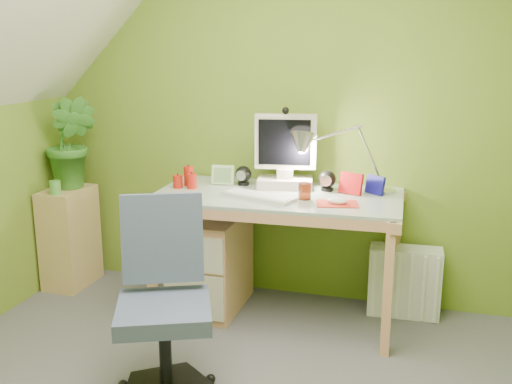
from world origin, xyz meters
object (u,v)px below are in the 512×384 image
(monitor, at_px, (286,144))
(side_ledge, at_px, (70,237))
(desk, at_px, (277,255))
(desk_lamp, at_px, (359,143))
(potted_plant, at_px, (71,142))
(task_chair, at_px, (164,310))
(radiator, at_px, (404,281))

(monitor, distance_m, side_ledge, 1.69)
(desk, bearing_deg, monitor, 87.77)
(desk, height_order, monitor, monitor)
(desk_lamp, bearing_deg, monitor, 172.14)
(desk, relative_size, potted_plant, 2.32)
(side_ledge, distance_m, potted_plant, 0.67)
(desk, bearing_deg, side_ledge, 175.12)
(potted_plant, bearing_deg, monitor, 2.30)
(monitor, height_order, potted_plant, monitor)
(desk, height_order, task_chair, task_chair)
(monitor, distance_m, radiator, 1.14)
(desk, xyz_separation_m, monitor, (-0.00, 0.18, 0.67))
(monitor, bearing_deg, radiator, -6.75)
(task_chair, height_order, radiator, task_chair)
(desk_lamp, relative_size, task_chair, 0.67)
(desk_lamp, bearing_deg, side_ledge, 175.32)
(monitor, xyz_separation_m, desk_lamp, (0.45, 0.00, 0.03))
(desk_lamp, bearing_deg, desk, -166.06)
(desk, height_order, potted_plant, potted_plant)
(monitor, bearing_deg, potted_plant, 171.81)
(side_ledge, xyz_separation_m, radiator, (2.29, 0.16, -0.13))
(monitor, xyz_separation_m, radiator, (0.76, 0.05, -0.85))
(side_ledge, bearing_deg, monitor, 4.12)
(desk, bearing_deg, potted_plant, 173.14)
(potted_plant, relative_size, task_chair, 0.71)
(desk, distance_m, side_ledge, 1.52)
(task_chair, bearing_deg, side_ledge, 114.99)
(task_chair, bearing_deg, monitor, 52.75)
(desk_lamp, relative_size, side_ledge, 0.87)
(monitor, xyz_separation_m, potted_plant, (-1.49, -0.06, -0.05))
(desk, bearing_deg, desk_lamp, 19.57)
(desk_lamp, height_order, task_chair, desk_lamp)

